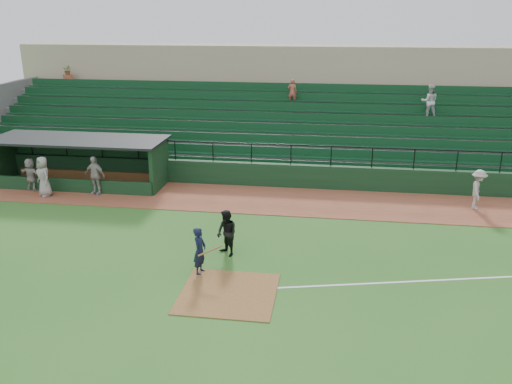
# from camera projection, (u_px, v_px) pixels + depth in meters

# --- Properties ---
(ground) EXTENTS (90.00, 90.00, 0.00)m
(ground) POSITION_uv_depth(u_px,v_px,m) (234.00, 279.00, 17.70)
(ground) COLOR #2A5C1D
(ground) RESTS_ON ground
(warning_track) EXTENTS (40.00, 4.00, 0.03)m
(warning_track) POSITION_uv_depth(u_px,v_px,m) (265.00, 200.00, 25.20)
(warning_track) COLOR brown
(warning_track) RESTS_ON ground
(home_plate_dirt) EXTENTS (3.00, 3.00, 0.03)m
(home_plate_dirt) POSITION_uv_depth(u_px,v_px,m) (228.00, 293.00, 16.76)
(home_plate_dirt) COLOR brown
(home_plate_dirt) RESTS_ON ground
(foul_line) EXTENTS (17.49, 4.44, 0.01)m
(foul_line) POSITION_uv_depth(u_px,v_px,m) (476.00, 278.00, 17.72)
(foul_line) COLOR white
(foul_line) RESTS_ON ground
(stadium_structure) EXTENTS (38.00, 13.08, 6.40)m
(stadium_structure) POSITION_uv_depth(u_px,v_px,m) (283.00, 119.00, 32.41)
(stadium_structure) COLOR #103218
(stadium_structure) RESTS_ON ground
(dugout) EXTENTS (8.90, 3.20, 2.42)m
(dugout) POSITION_uv_depth(u_px,v_px,m) (84.00, 157.00, 27.60)
(dugout) COLOR #103218
(dugout) RESTS_ON ground
(batter_at_plate) EXTENTS (1.03, 0.69, 1.66)m
(batter_at_plate) POSITION_uv_depth(u_px,v_px,m) (200.00, 251.00, 17.83)
(batter_at_plate) COLOR black
(batter_at_plate) RESTS_ON ground
(umpire) EXTENTS (1.05, 1.05, 1.71)m
(umpire) POSITION_uv_depth(u_px,v_px,m) (227.00, 233.00, 19.21)
(umpire) COLOR black
(umpire) RESTS_ON ground
(runner) EXTENTS (0.91, 1.29, 1.81)m
(runner) POSITION_uv_depth(u_px,v_px,m) (478.00, 190.00, 23.75)
(runner) COLOR #A4A09A
(runner) RESTS_ON warning_track
(dugout_player_a) EXTENTS (1.19, 0.70, 1.90)m
(dugout_player_a) POSITION_uv_depth(u_px,v_px,m) (95.00, 175.00, 25.69)
(dugout_player_a) COLOR #A8A29D
(dugout_player_a) RESTS_ON warning_track
(dugout_player_b) EXTENTS (1.13, 1.07, 1.94)m
(dugout_player_b) POSITION_uv_depth(u_px,v_px,m) (44.00, 176.00, 25.44)
(dugout_player_b) COLOR gray
(dugout_player_b) RESTS_ON warning_track
(dugout_player_c) EXTENTS (1.61, 0.90, 1.65)m
(dugout_player_c) POSITION_uv_depth(u_px,v_px,m) (31.00, 174.00, 26.27)
(dugout_player_c) COLOR #A7A29D
(dugout_player_c) RESTS_ON warning_track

